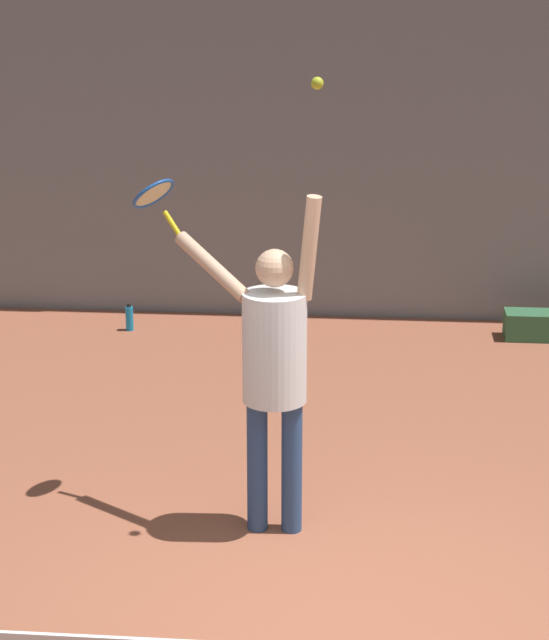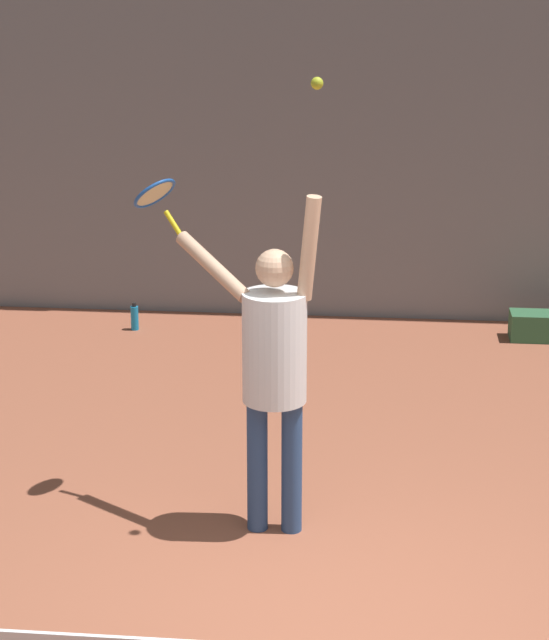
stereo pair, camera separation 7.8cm
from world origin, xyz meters
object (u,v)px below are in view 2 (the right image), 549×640
tennis_racket (156,196)px  water_bottle (135,317)px  tennis_ball (317,83)px  tennis_player (274,359)px

tennis_racket → water_bottle: (-0.97, 3.48, -1.91)m
tennis_ball → tennis_player: bearing=159.9°
tennis_player → water_bottle: (-1.76, 3.95, -1.02)m
tennis_racket → tennis_player: bearing=-31.0°
tennis_player → tennis_ball: bearing=-20.1°
tennis_player → tennis_racket: tennis_player is taller
tennis_player → tennis_racket: bearing=149.0°
tennis_racket → water_bottle: bearing=105.5°
tennis_racket → tennis_ball: tennis_ball is taller
tennis_player → water_bottle: 4.44m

